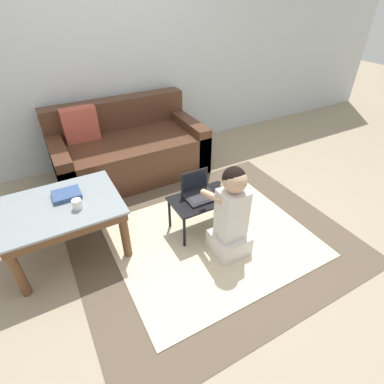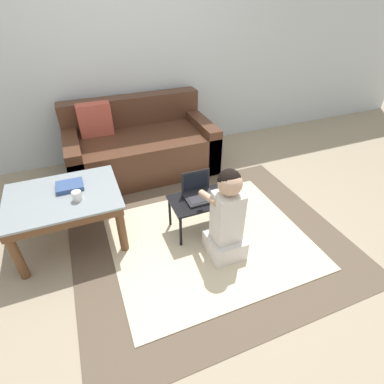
# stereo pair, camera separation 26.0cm
# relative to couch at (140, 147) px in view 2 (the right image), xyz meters

# --- Properties ---
(ground_plane) EXTENTS (16.00, 16.00, 0.00)m
(ground_plane) POSITION_rel_couch_xyz_m (0.09, -1.33, -0.29)
(ground_plane) COLOR gray
(wall_back) EXTENTS (9.00, 0.06, 2.50)m
(wall_back) POSITION_rel_couch_xyz_m (0.09, 0.50, 0.96)
(wall_back) COLOR silver
(wall_back) RESTS_ON ground_plane
(area_rug) EXTENTS (2.33, 1.95, 0.01)m
(area_rug) POSITION_rel_couch_xyz_m (0.24, -1.48, -0.29)
(area_rug) COLOR brown
(area_rug) RESTS_ON ground_plane
(couch) EXTENTS (1.65, 0.92, 0.82)m
(couch) POSITION_rel_couch_xyz_m (0.00, 0.00, 0.00)
(couch) COLOR #4C2D1E
(couch) RESTS_ON ground_plane
(coffee_table) EXTENTS (0.89, 0.69, 0.49)m
(coffee_table) POSITION_rel_couch_xyz_m (-0.87, -1.01, 0.12)
(coffee_table) COLOR gray
(coffee_table) RESTS_ON ground_plane
(laptop_desk) EXTENTS (0.56, 0.34, 0.34)m
(laptop_desk) POSITION_rel_couch_xyz_m (0.24, -1.30, 0.01)
(laptop_desk) COLOR black
(laptop_desk) RESTS_ON ground_plane
(laptop) EXTENTS (0.26, 0.22, 0.22)m
(laptop) POSITION_rel_couch_xyz_m (0.23, -1.26, 0.09)
(laptop) COLOR #232328
(laptop) RESTS_ON laptop_desk
(computer_mouse) EXTENTS (0.07, 0.09, 0.03)m
(computer_mouse) POSITION_rel_couch_xyz_m (0.43, -1.29, 0.06)
(computer_mouse) COLOR black
(computer_mouse) RESTS_ON laptop_desk
(person_seated) EXTENTS (0.28, 0.43, 0.82)m
(person_seated) POSITION_rel_couch_xyz_m (0.29, -1.65, 0.10)
(person_seated) COLOR silver
(person_seated) RESTS_ON ground_plane
(cup_on_table) EXTENTS (0.07, 0.07, 0.08)m
(cup_on_table) POSITION_rel_couch_xyz_m (-0.75, -1.13, 0.24)
(cup_on_table) COLOR white
(cup_on_table) RESTS_ON coffee_table
(book_on_table) EXTENTS (0.21, 0.17, 0.04)m
(book_on_table) POSITION_rel_couch_xyz_m (-0.80, -0.93, 0.22)
(book_on_table) COLOR #334C7F
(book_on_table) RESTS_ON coffee_table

